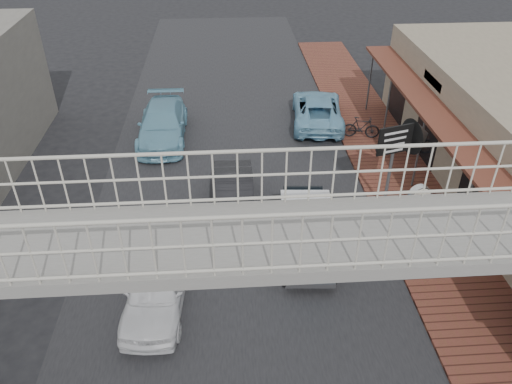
{
  "coord_description": "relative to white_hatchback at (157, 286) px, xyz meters",
  "views": [
    {
      "loc": [
        -0.19,
        -10.63,
        10.58
      ],
      "look_at": [
        0.71,
        2.41,
        1.8
      ],
      "focal_mm": 35.0,
      "sensor_mm": 36.0,
      "label": 1
    }
  ],
  "objects": [
    {
      "name": "ground",
      "position": [
        2.26,
        0.41,
        -0.68
      ],
      "size": [
        120.0,
        120.0,
        0.0
      ],
      "primitive_type": "plane",
      "color": "black",
      "rests_on": "ground"
    },
    {
      "name": "road_strip",
      "position": [
        2.26,
        0.41,
        -0.67
      ],
      "size": [
        10.0,
        60.0,
        0.01
      ],
      "primitive_type": "cube",
      "color": "black",
      "rests_on": "ground"
    },
    {
      "name": "sidewalk",
      "position": [
        8.76,
        3.41,
        -0.63
      ],
      "size": [
        3.0,
        40.0,
        0.1
      ],
      "primitive_type": "cube",
      "color": "brown",
      "rests_on": "ground"
    },
    {
      "name": "footbridge",
      "position": [
        2.26,
        -3.59,
        2.5
      ],
      "size": [
        16.4,
        2.4,
        6.34
      ],
      "color": "gray",
      "rests_on": "ground"
    },
    {
      "name": "white_hatchback",
      "position": [
        0.0,
        0.0,
        0.0
      ],
      "size": [
        1.89,
        4.09,
        1.36
      ],
      "primitive_type": "imported",
      "rotation": [
        0.0,
        0.0,
        -0.07
      ],
      "color": "white",
      "rests_on": "ground"
    },
    {
      "name": "dark_sedan",
      "position": [
        2.26,
        4.32,
        -0.01
      ],
      "size": [
        1.5,
        4.11,
        1.34
      ],
      "primitive_type": "imported",
      "rotation": [
        0.0,
        0.0,
        -0.02
      ],
      "color": "black",
      "rests_on": "ground"
    },
    {
      "name": "angkot_curb",
      "position": [
        6.46,
        11.28,
        -0.0
      ],
      "size": [
        2.79,
        5.09,
        1.35
      ],
      "primitive_type": "imported",
      "rotation": [
        0.0,
        0.0,
        3.03
      ],
      "color": "#7BB8D6",
      "rests_on": "ground"
    },
    {
      "name": "angkot_far",
      "position": [
        -0.7,
        10.15,
        0.04
      ],
      "size": [
        2.03,
        4.98,
        1.44
      ],
      "primitive_type": "imported",
      "rotation": [
        0.0,
        0.0,
        -0.0
      ],
      "color": "#72ADC6",
      "rests_on": "ground"
    },
    {
      "name": "angkot_van",
      "position": [
        4.46,
        1.71,
        0.41
      ],
      "size": [
        1.83,
        3.61,
        1.72
      ],
      "rotation": [
        0.0,
        0.0,
        -0.07
      ],
      "color": "black",
      "rests_on": "ground"
    },
    {
      "name": "motorcycle_near",
      "position": [
        9.31,
        7.81,
        -0.07
      ],
      "size": [
        1.95,
        0.7,
        1.02
      ],
      "primitive_type": "imported",
      "rotation": [
        0.0,
        0.0,
        1.58
      ],
      "color": "black",
      "rests_on": "sidewalk"
    },
    {
      "name": "motorcycle_far",
      "position": [
        8.13,
        9.46,
        -0.09
      ],
      "size": [
        1.7,
        0.81,
        0.98
      ],
      "primitive_type": "imported",
      "rotation": [
        0.0,
        0.0,
        1.35
      ],
      "color": "black",
      "rests_on": "sidewalk"
    },
    {
      "name": "street_clock",
      "position": [
        7.64,
        1.41,
        1.62
      ],
      "size": [
        0.67,
        0.58,
        2.65
      ],
      "rotation": [
        0.0,
        0.0,
        0.14
      ],
      "color": "#59595B",
      "rests_on": "sidewalk"
    },
    {
      "name": "arrow_sign",
      "position": [
        8.46,
        4.22,
        2.16
      ],
      "size": [
        2.05,
        1.36,
        3.39
      ],
      "rotation": [
        0.0,
        0.0,
        0.29
      ],
      "color": "#59595B",
      "rests_on": "sidewalk"
    }
  ]
}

